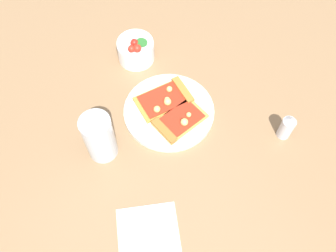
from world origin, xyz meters
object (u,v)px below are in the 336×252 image
object	(u,v)px
salad_bowl	(136,50)
pepper_shaker	(287,127)
soda_glass	(100,138)
paper_napkin	(148,230)
pizza_slice_near	(178,122)
pizza_slice_far	(167,98)
plate	(169,111)

from	to	relation	value
salad_bowl	pepper_shaker	size ratio (longest dim) A/B	1.38
soda_glass	paper_napkin	bearing A→B (deg)	-90.27
soda_glass	paper_napkin	xyz separation A→B (m)	(-0.00, -0.23, -0.06)
pizza_slice_near	soda_glass	xyz separation A→B (m)	(-0.19, 0.03, 0.04)
pizza_slice_near	paper_napkin	size ratio (longest dim) A/B	1.05
pizza_slice_far	paper_napkin	bearing A→B (deg)	-127.56
pizza_slice_far	soda_glass	bearing A→B (deg)	-168.18
plate	pepper_shaker	xyz separation A→B (m)	(0.22, -0.21, 0.03)
soda_glass	pepper_shaker	bearing A→B (deg)	-24.95
pizza_slice_far	pepper_shaker	bearing A→B (deg)	-48.95
paper_napkin	pepper_shaker	size ratio (longest dim) A/B	1.77
soda_glass	pepper_shaker	xyz separation A→B (m)	(0.41, -0.19, -0.03)
salad_bowl	paper_napkin	xyz separation A→B (m)	(-0.21, -0.45, -0.03)
paper_napkin	pizza_slice_near	bearing A→B (deg)	44.78
plate	salad_bowl	bearing A→B (deg)	85.67
salad_bowl	soda_glass	bearing A→B (deg)	-133.44
soda_glass	pizza_slice_far	bearing A→B (deg)	11.82
pizza_slice_near	paper_napkin	bearing A→B (deg)	-135.22
plate	pizza_slice_far	xyz separation A→B (m)	(0.01, 0.03, 0.01)
pizza_slice_far	pizza_slice_near	bearing A→B (deg)	-99.25
pizza_slice_far	paper_napkin	world-z (taller)	pizza_slice_far
plate	salad_bowl	size ratio (longest dim) A/B	2.29
soda_glass	pepper_shaker	size ratio (longest dim) A/B	1.80
paper_napkin	pepper_shaker	bearing A→B (deg)	4.97
plate	soda_glass	world-z (taller)	soda_glass
pizza_slice_far	soda_glass	xyz separation A→B (m)	(-0.21, -0.04, 0.04)
pizza_slice_near	pizza_slice_far	xyz separation A→B (m)	(0.01, 0.08, 0.00)
pizza_slice_near	pepper_shaker	bearing A→B (deg)	-36.11
plate	pepper_shaker	distance (m)	0.30
paper_napkin	salad_bowl	bearing A→B (deg)	64.71
plate	salad_bowl	xyz separation A→B (m)	(0.02, 0.21, 0.03)
pepper_shaker	pizza_slice_far	bearing A→B (deg)	131.05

